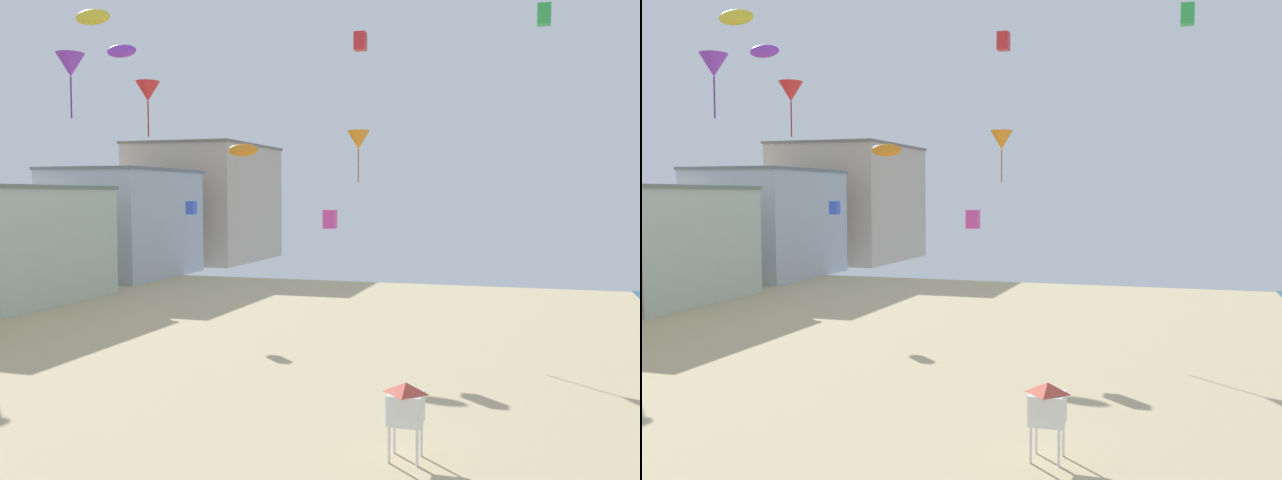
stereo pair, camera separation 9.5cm
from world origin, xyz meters
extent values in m
cube|color=#B7C6B2|center=(-29.60, 39.24, 4.54)|extent=(12.93, 14.22, 9.07)
cube|color=#ADB7C1|center=(-29.60, 57.50, 5.52)|extent=(11.07, 14.70, 11.05)
cube|color=slate|center=(-29.60, 57.50, 11.20)|extent=(11.29, 14.99, 0.30)
cube|color=#C6B29E|center=(-29.60, 76.94, 7.44)|extent=(14.48, 18.27, 14.87)
cube|color=slate|center=(-29.60, 76.94, 15.02)|extent=(14.77, 18.63, 0.30)
cylinder|color=white|center=(7.56, 14.72, 0.60)|extent=(0.10, 0.10, 1.20)
cylinder|color=white|center=(8.46, 14.72, 0.60)|extent=(0.10, 0.10, 1.20)
cylinder|color=white|center=(7.56, 15.62, 0.60)|extent=(0.10, 0.10, 1.20)
cylinder|color=white|center=(8.46, 15.62, 0.60)|extent=(0.10, 0.10, 1.20)
cube|color=white|center=(8.01, 15.17, 1.70)|extent=(1.10, 1.10, 1.00)
pyramid|color=#D14C3D|center=(8.01, 15.17, 2.38)|extent=(1.10, 1.10, 0.35)
ellipsoid|color=yellow|center=(-12.70, 28.45, 18.85)|extent=(2.30, 0.64, 0.90)
cube|color=blue|center=(-10.69, 36.42, 7.71)|extent=(0.58, 0.58, 0.91)
ellipsoid|color=orange|center=(-6.71, 36.22, 11.58)|extent=(2.14, 0.60, 0.83)
cube|color=red|center=(1.73, 34.44, 17.80)|extent=(0.69, 0.69, 1.08)
cube|color=#DB3D9E|center=(0.73, 31.37, 7.21)|extent=(0.68, 0.68, 1.06)
cube|color=green|center=(12.24, 37.51, 19.34)|extent=(0.79, 0.79, 1.24)
ellipsoid|color=purple|center=(-6.86, 22.27, 15.36)|extent=(1.56, 0.43, 0.61)
cone|color=purple|center=(-12.82, 26.48, 15.79)|extent=(1.57, 1.57, 1.29)
cylinder|color=#63278B|center=(-12.82, 26.48, 14.00)|extent=(0.09, 0.09, 2.29)
cone|color=red|center=(-7.84, 26.22, 14.09)|extent=(1.29, 1.29, 1.05)
cylinder|color=maroon|center=(-7.84, 26.22, 12.63)|extent=(0.07, 0.07, 1.87)
cone|color=orange|center=(0.42, 39.33, 12.33)|extent=(1.54, 1.54, 1.26)
cylinder|color=#A75C15|center=(0.42, 39.33, 10.58)|extent=(0.08, 0.08, 2.24)
camera|label=1|loc=(11.82, -6.70, 8.57)|focal=39.00mm
camera|label=2|loc=(11.91, -6.67, 8.57)|focal=39.00mm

